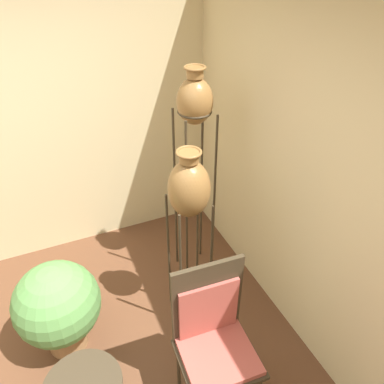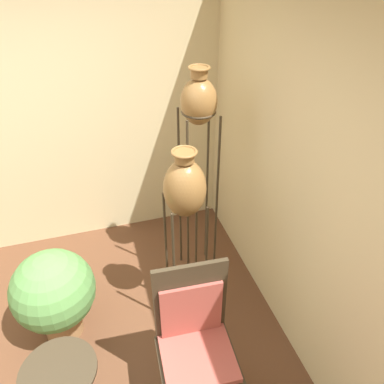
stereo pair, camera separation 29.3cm
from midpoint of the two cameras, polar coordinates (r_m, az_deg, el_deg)
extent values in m
cube|color=beige|center=(2.45, 18.28, -1.80)|extent=(0.06, 7.89, 2.70)
cylinder|color=#382D1E|center=(3.14, -3.50, -3.03)|extent=(0.02, 0.02, 1.63)
cylinder|color=#382D1E|center=(3.22, 0.79, -1.90)|extent=(0.02, 0.02, 1.63)
cylinder|color=#382D1E|center=(3.34, -5.08, -0.56)|extent=(0.02, 0.02, 1.63)
cylinder|color=#382D1E|center=(3.42, -1.01, 0.44)|extent=(0.02, 0.02, 1.63)
torus|color=#382D1E|center=(2.88, -2.56, 12.08)|extent=(0.26, 0.26, 0.02)
ellipsoid|color=olive|center=(2.85, -2.60, 13.56)|extent=(0.28, 0.28, 0.35)
cylinder|color=olive|center=(2.78, -2.72, 17.67)|extent=(0.12, 0.12, 0.07)
torus|color=olive|center=(2.77, -2.74, 18.38)|extent=(0.16, 0.16, 0.02)
cylinder|color=#382D1E|center=(2.93, -4.66, -12.63)|extent=(0.02, 0.02, 1.17)
cylinder|color=#382D1E|center=(3.00, 0.06, -11.21)|extent=(0.02, 0.02, 1.17)
cylinder|color=#382D1E|center=(3.11, -6.30, -9.41)|extent=(0.02, 0.02, 1.17)
cylinder|color=#382D1E|center=(3.17, -1.85, -8.16)|extent=(0.02, 0.02, 1.17)
torus|color=#382D1E|center=(2.67, -3.58, -1.39)|extent=(0.26, 0.26, 0.02)
ellipsoid|color=olive|center=(2.61, -3.66, 0.38)|extent=(0.31, 0.31, 0.44)
cylinder|color=olive|center=(2.48, -3.87, 5.28)|extent=(0.14, 0.14, 0.07)
torus|color=olive|center=(2.46, -3.91, 5.98)|extent=(0.18, 0.18, 0.02)
cylinder|color=#382D1E|center=(2.88, -5.28, -25.06)|extent=(0.02, 0.02, 0.50)
cylinder|color=#382D1E|center=(2.95, 3.16, -22.72)|extent=(0.02, 0.02, 0.50)
cube|color=#382D1E|center=(2.59, 0.50, -24.23)|extent=(0.52, 0.48, 0.03)
cube|color=#A84C42|center=(2.56, 0.50, -23.83)|extent=(0.48, 0.44, 0.04)
cube|color=#382D1E|center=(2.44, -1.26, -16.29)|extent=(0.47, 0.06, 0.62)
cube|color=#A84C42|center=(2.47, -1.03, -17.66)|extent=(0.40, 0.05, 0.43)
cylinder|color=olive|center=(3.36, -21.12, -19.61)|extent=(0.30, 0.30, 0.25)
torus|color=olive|center=(3.26, -21.60, -18.29)|extent=(0.33, 0.33, 0.02)
sphere|color=#568E47|center=(3.09, -22.55, -15.55)|extent=(0.64, 0.64, 0.64)
camera|label=1|loc=(0.15, -92.86, -1.97)|focal=35.00mm
camera|label=2|loc=(0.15, 87.14, 1.97)|focal=35.00mm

